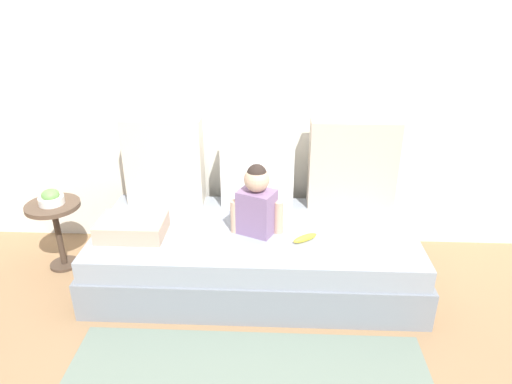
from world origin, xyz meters
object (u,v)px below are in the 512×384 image
object	(u,v)px
throw_pillow_right	(352,164)
side_table	(55,219)
banana	(305,238)
fruit_bowl	(51,198)
toddler	(257,201)
couch	(255,255)
throw_pillow_left	(164,161)
throw_pillow_center	(257,172)
folded_blanket	(132,227)

from	to	relation	value
throw_pillow_right	side_table	distance (m)	2.01
banana	fruit_bowl	size ratio (longest dim) A/B	1.05
toddler	side_table	bearing A→B (deg)	173.60
throw_pillow_right	toddler	bearing A→B (deg)	-146.76
couch	throw_pillow_left	distance (m)	0.88
banana	side_table	size ratio (longest dim) A/B	0.36
couch	throw_pillow_center	bearing A→B (deg)	90.00
toddler	throw_pillow_left	bearing A→B (deg)	147.79
throw_pillow_center	fruit_bowl	size ratio (longest dim) A/B	3.02
throw_pillow_center	throw_pillow_right	world-z (taller)	throw_pillow_right
throw_pillow_left	folded_blanket	distance (m)	0.55
folded_blanket	side_table	world-z (taller)	folded_blanket
banana	folded_blanket	xyz separation A→B (m)	(-1.05, 0.03, 0.03)
fruit_bowl	banana	bearing A→B (deg)	-8.55
fruit_bowl	folded_blanket	bearing A→B (deg)	-20.35
toddler	banana	xyz separation A→B (m)	(0.29, -0.10, -0.19)
banana	couch	bearing A→B (deg)	155.01
throw_pillow_center	side_table	world-z (taller)	throw_pillow_center
toddler	folded_blanket	xyz separation A→B (m)	(-0.76, -0.07, -0.16)
folded_blanket	throw_pillow_left	bearing A→B (deg)	77.10
throw_pillow_center	fruit_bowl	bearing A→B (deg)	-169.11
throw_pillow_center	toddler	world-z (taller)	throw_pillow_center
folded_blanket	couch	bearing A→B (deg)	8.80
throw_pillow_right	throw_pillow_left	bearing A→B (deg)	180.00
toddler	banana	size ratio (longest dim) A/B	2.63
couch	side_table	distance (m)	1.35
throw_pillow_right	folded_blanket	xyz separation A→B (m)	(-1.38, -0.48, -0.25)
throw_pillow_center	toddler	bearing A→B (deg)	-88.22
side_table	fruit_bowl	size ratio (longest dim) A/B	2.95
toddler	couch	bearing A→B (deg)	105.02
fruit_bowl	couch	bearing A→B (deg)	-4.45
couch	folded_blanket	bearing A→B (deg)	-171.20
toddler	fruit_bowl	distance (m)	1.36
toddler	side_table	distance (m)	1.38
folded_blanket	fruit_bowl	distance (m)	0.63
throw_pillow_left	toddler	world-z (taller)	throw_pillow_left
throw_pillow_center	side_table	xyz separation A→B (m)	(-1.33, -0.26, -0.25)
throw_pillow_left	throw_pillow_right	distance (m)	1.27
throw_pillow_center	toddler	size ratio (longest dim) A/B	1.09
throw_pillow_left	toddler	bearing A→B (deg)	-32.21
banana	fruit_bowl	xyz separation A→B (m)	(-1.64, 0.25, 0.11)
folded_blanket	throw_pillow_right	bearing A→B (deg)	19.04
couch	banana	distance (m)	0.40
throw_pillow_right	fruit_bowl	bearing A→B (deg)	-172.57
throw_pillow_right	banana	size ratio (longest dim) A/B	3.53
side_table	throw_pillow_right	bearing A→B (deg)	7.43
toddler	folded_blanket	size ratio (longest dim) A/B	1.12
side_table	throw_pillow_center	bearing A→B (deg)	10.89
throw_pillow_left	throw_pillow_right	world-z (taller)	throw_pillow_right
throw_pillow_center	folded_blanket	world-z (taller)	throw_pillow_center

